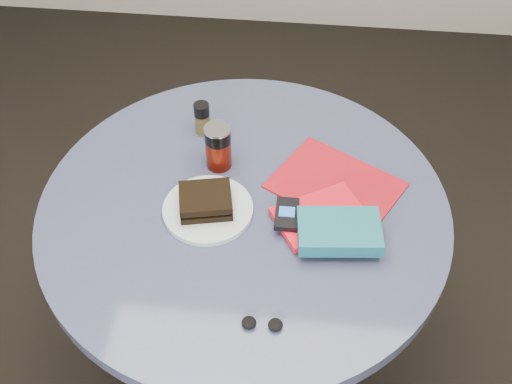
# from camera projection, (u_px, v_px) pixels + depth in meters

# --- Properties ---
(ground) EXTENTS (4.00, 4.00, 0.00)m
(ground) POSITION_uv_depth(u_px,v_px,m) (247.00, 357.00, 2.11)
(ground) COLOR black
(ground) RESTS_ON ground
(table) EXTENTS (1.00, 1.00, 0.75)m
(table) POSITION_uv_depth(u_px,v_px,m) (245.00, 247.00, 1.68)
(table) COLOR black
(table) RESTS_ON ground
(plate) EXTENTS (0.23, 0.23, 0.01)m
(plate) POSITION_uv_depth(u_px,v_px,m) (208.00, 209.00, 1.54)
(plate) COLOR silver
(plate) RESTS_ON table
(sandwich) EXTENTS (0.14, 0.13, 0.04)m
(sandwich) POSITION_uv_depth(u_px,v_px,m) (206.00, 201.00, 1.52)
(sandwich) COLOR black
(sandwich) RESTS_ON plate
(soda_can) EXTENTS (0.08, 0.08, 0.12)m
(soda_can) POSITION_uv_depth(u_px,v_px,m) (218.00, 147.00, 1.60)
(soda_can) COLOR #591004
(soda_can) RESTS_ON table
(pepper_grinder) EXTENTS (0.05, 0.05, 0.10)m
(pepper_grinder) POSITION_uv_depth(u_px,v_px,m) (202.00, 118.00, 1.70)
(pepper_grinder) COLOR #463E1E
(pepper_grinder) RESTS_ON table
(magazine) EXTENTS (0.37, 0.34, 0.01)m
(magazine) POSITION_uv_depth(u_px,v_px,m) (335.00, 185.00, 1.60)
(magazine) COLOR maroon
(magazine) RESTS_ON table
(red_book) EXTENTS (0.25, 0.22, 0.02)m
(red_book) POSITION_uv_depth(u_px,v_px,m) (320.00, 216.00, 1.51)
(red_book) COLOR red
(red_book) RESTS_ON magazine
(novel) EXTENTS (0.20, 0.14, 0.04)m
(novel) POSITION_uv_depth(u_px,v_px,m) (339.00, 231.00, 1.45)
(novel) COLOR #165B6A
(novel) RESTS_ON red_book
(mp3_player) EXTENTS (0.05, 0.09, 0.02)m
(mp3_player) POSITION_uv_depth(u_px,v_px,m) (287.00, 214.00, 1.50)
(mp3_player) COLOR black
(mp3_player) RESTS_ON red_book
(headphones) EXTENTS (0.09, 0.03, 0.02)m
(headphones) POSITION_uv_depth(u_px,v_px,m) (262.00, 324.00, 1.32)
(headphones) COLOR black
(headphones) RESTS_ON table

